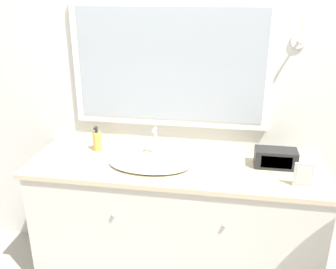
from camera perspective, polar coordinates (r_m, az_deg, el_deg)
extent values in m
cube|color=silver|center=(2.46, 2.30, 7.24)|extent=(8.00, 0.06, 2.55)
cube|color=white|center=(2.39, 0.34, 10.52)|extent=(1.27, 0.04, 0.79)
cube|color=#9EA8B2|center=(2.37, 0.26, 10.43)|extent=(1.18, 0.01, 0.70)
cylinder|color=silver|center=(2.37, 19.27, 13.28)|extent=(0.09, 0.01, 0.09)
cylinder|color=silver|center=(2.33, 19.46, 13.11)|extent=(0.02, 0.10, 0.02)
cylinder|color=white|center=(2.27, 19.87, 14.68)|extent=(0.02, 0.02, 0.14)
cube|color=beige|center=(2.54, 1.06, -13.76)|extent=(1.78, 0.53, 0.83)
cube|color=#C6B793|center=(2.32, 1.13, -5.03)|extent=(1.84, 0.57, 0.03)
sphere|color=silver|center=(2.25, -8.31, -12.01)|extent=(0.02, 0.02, 0.02)
sphere|color=silver|center=(2.16, 8.67, -13.57)|extent=(0.02, 0.02, 0.02)
ellipsoid|color=silver|center=(2.30, -2.78, -4.32)|extent=(0.51, 0.31, 0.03)
cylinder|color=silver|center=(2.46, -1.91, -2.62)|extent=(0.06, 0.06, 0.03)
cylinder|color=silver|center=(2.43, -1.93, -0.68)|extent=(0.02, 0.02, 0.15)
cylinder|color=silver|center=(2.37, -2.12, 0.68)|extent=(0.02, 0.07, 0.02)
cylinder|color=white|center=(2.47, -3.62, -2.18)|extent=(0.06, 0.02, 0.02)
cylinder|color=white|center=(2.44, -0.18, -2.41)|extent=(0.05, 0.02, 0.02)
cylinder|color=gold|center=(2.54, -10.74, -1.04)|extent=(0.06, 0.06, 0.13)
cylinder|color=black|center=(2.51, -10.86, 0.69)|extent=(0.02, 0.02, 0.04)
cube|color=black|center=(2.49, -10.98, 0.97)|extent=(0.02, 0.03, 0.01)
cube|color=black|center=(2.36, 16.07, -3.47)|extent=(0.25, 0.13, 0.11)
cube|color=black|center=(2.31, 16.21, -4.08)|extent=(0.18, 0.01, 0.08)
cube|color=#B2B2B7|center=(2.17, 19.95, -5.83)|extent=(0.10, 0.01, 0.14)
cube|color=beige|center=(2.16, 19.98, -5.91)|extent=(0.08, 0.00, 0.10)
cube|color=#A8B7C6|center=(2.48, -14.92, -3.03)|extent=(0.18, 0.13, 0.04)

